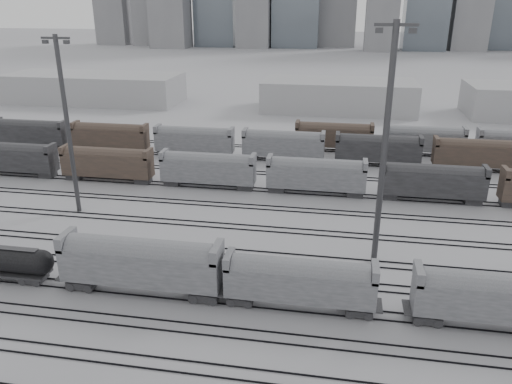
% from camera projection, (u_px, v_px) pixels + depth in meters
% --- Properties ---
extents(ground, '(900.00, 900.00, 0.00)m').
position_uv_depth(ground, '(213.00, 305.00, 48.92)').
color(ground, silver).
rests_on(ground, ground).
extents(tracks, '(220.00, 71.50, 0.16)m').
position_uv_depth(tracks, '(247.00, 229.00, 64.97)').
color(tracks, black).
rests_on(tracks, ground).
extents(hopper_car_a, '(16.47, 3.27, 5.89)m').
position_uv_depth(hopper_car_a, '(141.00, 261.00, 49.74)').
color(hopper_car_a, black).
rests_on(hopper_car_a, ground).
extents(hopper_car_b, '(14.42, 2.86, 5.16)m').
position_uv_depth(hopper_car_b, '(300.00, 279.00, 47.35)').
color(hopper_car_b, black).
rests_on(hopper_car_b, ground).
extents(hopper_car_c, '(15.11, 3.00, 5.40)m').
position_uv_depth(hopper_car_c, '(501.00, 296.00, 44.41)').
color(hopper_car_c, black).
rests_on(hopper_car_c, ground).
extents(light_mast_b, '(3.84, 0.61, 24.01)m').
position_uv_depth(light_mast_b, '(67.00, 123.00, 66.13)').
color(light_mast_b, '#3C3C3F').
rests_on(light_mast_b, ground).
extents(light_mast_c, '(4.21, 0.67, 26.29)m').
position_uv_depth(light_mast_c, '(385.00, 144.00, 52.04)').
color(light_mast_c, '#3C3C3F').
rests_on(light_mast_c, ground).
extents(bg_string_near, '(151.00, 3.00, 5.60)m').
position_uv_depth(bg_string_near, '(316.00, 176.00, 76.01)').
color(bg_string_near, gray).
rests_on(bg_string_near, ground).
extents(bg_string_mid, '(151.00, 3.00, 5.60)m').
position_uv_depth(bg_string_mid, '(378.00, 150.00, 89.10)').
color(bg_string_mid, black).
rests_on(bg_string_mid, ground).
extents(bg_string_far, '(66.00, 3.00, 5.60)m').
position_uv_depth(bg_string_far, '(471.00, 143.00, 93.63)').
color(bg_string_far, brown).
rests_on(bg_string_far, ground).
extents(warehouse_left, '(50.00, 18.00, 8.00)m').
position_uv_depth(warehouse_left, '(94.00, 88.00, 144.38)').
color(warehouse_left, '#A8A8AA').
rests_on(warehouse_left, ground).
extents(warehouse_mid, '(40.00, 18.00, 8.00)m').
position_uv_depth(warehouse_mid, '(338.00, 96.00, 133.12)').
color(warehouse_mid, '#A8A8AA').
rests_on(warehouse_mid, ground).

